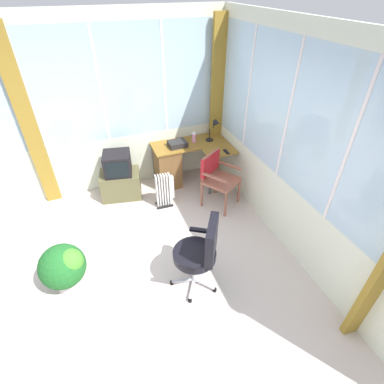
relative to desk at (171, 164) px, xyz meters
name	(u,v)px	position (x,y,z in m)	size (l,w,h in m)	color
ground	(149,288)	(-0.95, -2.04, -0.43)	(4.93, 5.67, 0.06)	beige
north_window_panel	(104,111)	(-0.95, 0.33, 0.98)	(3.93, 0.07, 2.76)	silver
east_window_panel	(309,160)	(1.05, -2.04, 0.98)	(0.07, 4.67, 2.76)	silver
curtain_north_left	(29,126)	(-2.03, 0.25, 0.93)	(0.22, 0.07, 2.66)	olive
curtain_corner	(217,102)	(0.92, 0.20, 0.93)	(0.22, 0.07, 2.66)	olive
desk	(171,164)	(0.00, 0.00, 0.00)	(1.30, 0.87, 0.74)	olive
desk_lamp	(215,127)	(0.79, -0.06, 0.60)	(0.24, 0.21, 0.40)	black
tv_remote	(226,152)	(0.80, -0.51, 0.35)	(0.04, 0.15, 0.02)	black
spray_bottle	(194,137)	(0.43, 0.01, 0.44)	(0.06, 0.06, 0.22)	pink
paper_tray	(177,144)	(0.11, -0.03, 0.38)	(0.30, 0.23, 0.09)	#252424
wooden_armchair	(215,173)	(0.49, -0.77, 0.17)	(0.67, 0.67, 0.88)	#9A5A46
office_chair	(201,250)	(-0.33, -2.20, 0.19)	(0.60, 0.62, 1.00)	#B7B7BF
tv_on_stand	(120,178)	(-0.92, -0.06, -0.04)	(0.71, 0.55, 0.82)	brown
space_heater	(165,190)	(-0.29, -0.58, -0.10)	(0.31, 0.18, 0.60)	silver
potted_plant	(64,267)	(-1.83, -1.69, -0.04)	(0.53, 0.53, 0.63)	silver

